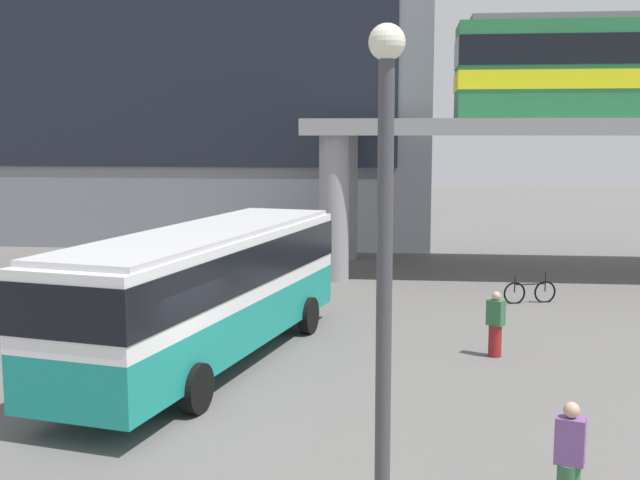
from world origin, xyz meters
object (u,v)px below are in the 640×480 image
Objects in this scene: bus_main at (208,281)px; pedestrian_near_building at (569,465)px; station_building at (145,101)px; pedestrian_at_kerb at (495,326)px; bicycle_black at (530,292)px.

bus_main reaches higher than pedestrian_near_building.
bus_main is 6.55× the size of pedestrian_near_building.
station_building is at bearing 111.29° from bus_main.
pedestrian_at_kerb is (-0.11, 8.38, -0.06)m from pedestrian_near_building.
pedestrian_near_building is (6.88, -6.96, -1.18)m from bus_main.
bus_main is at bearing -168.17° from pedestrian_at_kerb.
station_building is 19.12× the size of pedestrian_at_kerb.
station_building is at bearing 117.47° from pedestrian_near_building.
station_building reaches higher than pedestrian_near_building.
station_building is 17.85× the size of bicycle_black.
bus_main is 6.55× the size of bicycle_black.
bicycle_black is 1.07× the size of pedestrian_at_kerb.
bicycle_black is 14.92m from pedestrian_near_building.
pedestrian_near_building is 8.38m from pedestrian_at_kerb.
pedestrian_at_kerb is (6.77, 1.42, -1.24)m from bus_main.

